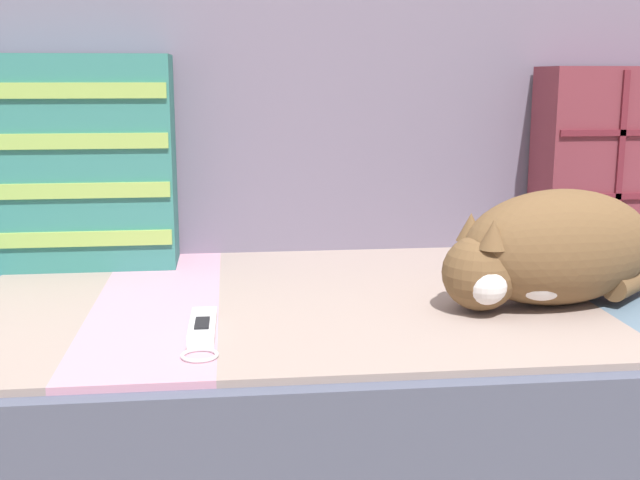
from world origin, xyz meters
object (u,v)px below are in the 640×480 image
object	(u,v)px
couch	(335,396)
game_remote_far	(202,330)
throw_pillow_striped	(50,163)
throw_pillow_quilted	(635,161)
sleeping_cat	(548,252)

from	to	relation	value
couch	game_remote_far	size ratio (longest dim) A/B	10.80
game_remote_far	throw_pillow_striped	bearing A→B (deg)	122.27
throw_pillow_striped	game_remote_far	bearing A→B (deg)	-57.73
game_remote_far	couch	bearing A→B (deg)	46.79
throw_pillow_striped	game_remote_far	size ratio (longest dim) A/B	2.34
throw_pillow_striped	throw_pillow_quilted	bearing A→B (deg)	0.02
couch	game_remote_far	bearing A→B (deg)	-133.21
sleeping_cat	couch	bearing A→B (deg)	156.77
couch	throw_pillow_quilted	bearing A→B (deg)	19.32
throw_pillow_striped	game_remote_far	distance (m)	0.57
throw_pillow_quilted	sleeping_cat	bearing A→B (deg)	-131.81
throw_pillow_striped	game_remote_far	xyz separation A→B (m)	(0.29, -0.45, -0.19)
sleeping_cat	game_remote_far	world-z (taller)	sleeping_cat
throw_pillow_quilted	throw_pillow_striped	bearing A→B (deg)	-179.98
couch	game_remote_far	world-z (taller)	game_remote_far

